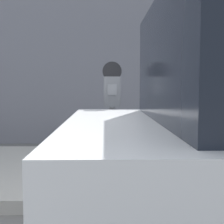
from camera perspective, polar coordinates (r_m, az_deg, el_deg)
The scene contains 3 objects.
sidewalk at distance 4.60m, azimuth 6.93°, elevation -10.40°, with size 24.00×2.80×0.15m.
building_facade at distance 7.12m, azimuth 4.15°, elevation 13.39°, with size 24.00×0.30×4.69m.
parking_meter at distance 3.18m, azimuth 0.00°, elevation 2.62°, with size 0.19×0.14×1.37m.
Camera 1 is at (-0.62, -2.20, 1.28)m, focal length 50.00 mm.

